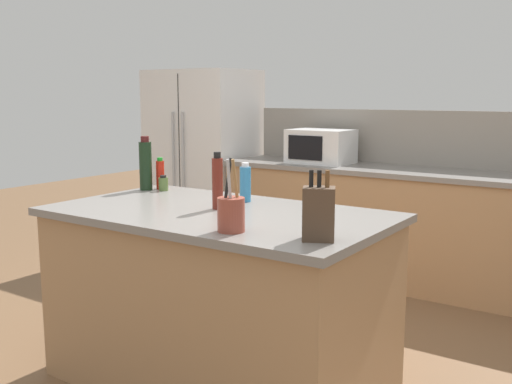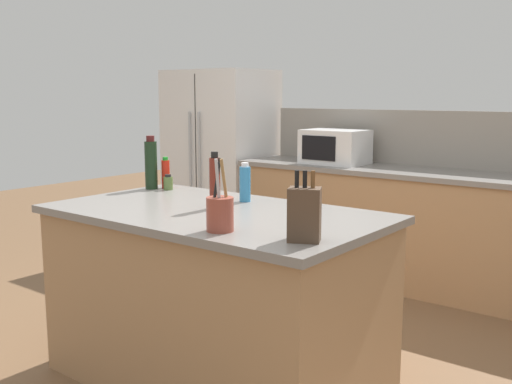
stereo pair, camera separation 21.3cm
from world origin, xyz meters
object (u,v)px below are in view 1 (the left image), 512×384
(knife_block, at_px, (319,213))
(hot_sauce_bottle, at_px, (160,174))
(wine_bottle, at_px, (146,165))
(utensil_crock, at_px, (231,213))
(dish_soap_bottle, at_px, (245,183))
(microwave, at_px, (321,146))
(vinegar_bottle, at_px, (217,182))
(spice_jar_oregano, at_px, (163,184))
(refrigerator, at_px, (204,160))

(knife_block, relative_size, hot_sauce_bottle, 1.46)
(wine_bottle, bearing_deg, utensil_crock, -29.02)
(dish_soap_bottle, bearing_deg, microwave, 106.03)
(utensil_crock, distance_m, wine_bottle, 1.29)
(dish_soap_bottle, height_order, vinegar_bottle, vinegar_bottle)
(knife_block, relative_size, spice_jar_oregano, 3.01)
(refrigerator, relative_size, spice_jar_oregano, 18.33)
(dish_soap_bottle, distance_m, wine_bottle, 0.76)
(microwave, distance_m, dish_soap_bottle, 1.98)
(microwave, bearing_deg, refrigerator, 177.82)
(refrigerator, bearing_deg, vinegar_bottle, -49.32)
(dish_soap_bottle, bearing_deg, hot_sauce_bottle, 174.54)
(refrigerator, relative_size, knife_block, 6.08)
(microwave, relative_size, wine_bottle, 1.56)
(wine_bottle, xyz_separation_m, vinegar_bottle, (0.76, -0.25, -0.02))
(dish_soap_bottle, relative_size, vinegar_bottle, 0.73)
(wine_bottle, distance_m, spice_jar_oregano, 0.16)
(refrigerator, height_order, dish_soap_bottle, refrigerator)
(microwave, relative_size, knife_block, 1.81)
(microwave, xyz_separation_m, knife_block, (1.31, -2.46, -0.03))
(hot_sauce_bottle, bearing_deg, knife_block, -23.13)
(wine_bottle, distance_m, vinegar_bottle, 0.80)
(vinegar_bottle, bearing_deg, dish_soap_bottle, 90.80)
(knife_block, distance_m, dish_soap_bottle, 0.95)
(refrigerator, height_order, wine_bottle, refrigerator)
(utensil_crock, relative_size, hot_sauce_bottle, 1.61)
(utensil_crock, relative_size, dish_soap_bottle, 1.47)
(refrigerator, height_order, hot_sauce_bottle, refrigerator)
(hot_sauce_bottle, bearing_deg, refrigerator, 122.26)
(hot_sauce_bottle, bearing_deg, vinegar_bottle, -24.46)
(wine_bottle, relative_size, spice_jar_oregano, 3.48)
(utensil_crock, distance_m, vinegar_bottle, 0.53)
(utensil_crock, bearing_deg, refrigerator, 131.23)
(refrigerator, bearing_deg, utensil_crock, -48.77)
(refrigerator, height_order, vinegar_bottle, refrigerator)
(microwave, height_order, knife_block, microwave)
(microwave, relative_size, utensil_crock, 1.64)
(spice_jar_oregano, distance_m, hot_sauce_bottle, 0.09)
(knife_block, bearing_deg, refrigerator, 109.92)
(dish_soap_bottle, relative_size, hot_sauce_bottle, 1.10)
(wine_bottle, relative_size, hot_sauce_bottle, 1.69)
(refrigerator, height_order, spice_jar_oregano, refrigerator)
(utensil_crock, height_order, dish_soap_bottle, utensil_crock)
(utensil_crock, bearing_deg, hot_sauce_bottle, 146.91)
(refrigerator, bearing_deg, knife_block, -43.40)
(knife_block, xyz_separation_m, hot_sauce_bottle, (-1.47, 0.63, -0.02))
(microwave, xyz_separation_m, vinegar_bottle, (0.55, -2.16, -0.01))
(microwave, xyz_separation_m, wine_bottle, (-0.21, -1.91, 0.01))
(utensil_crock, bearing_deg, vinegar_bottle, 134.21)
(microwave, bearing_deg, wine_bottle, -96.17)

